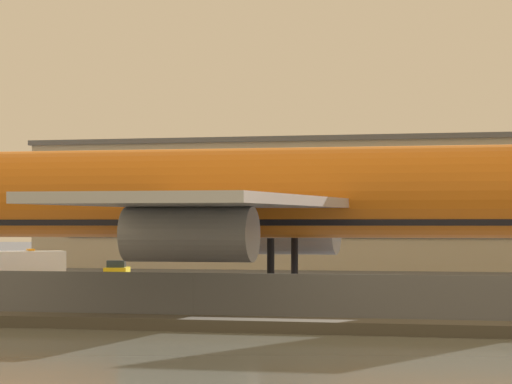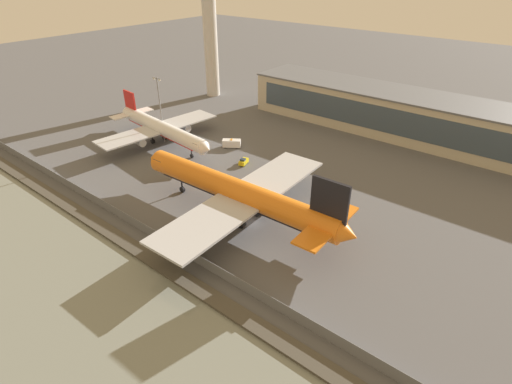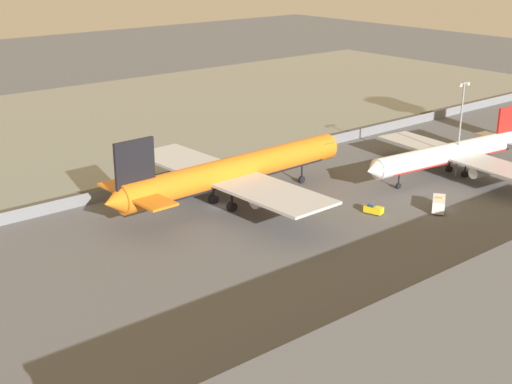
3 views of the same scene
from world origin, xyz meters
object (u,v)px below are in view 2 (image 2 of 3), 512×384
(control_tower, at_px, (210,28))
(apron_light_mast_apron_west, at_px, (160,107))
(ops_van, at_px, (232,143))
(passenger_jet_white_red, at_px, (161,128))
(cargo_jet_orange, at_px, (240,193))
(baggage_tug, at_px, (244,162))

(control_tower, distance_m, apron_light_mast_apron_west, 50.21)
(ops_van, xyz_separation_m, control_tower, (-39.83, 33.63, 23.59))
(passenger_jet_white_red, bearing_deg, apron_light_mast_apron_west, 113.75)
(cargo_jet_orange, distance_m, ops_van, 36.50)
(baggage_tug, bearing_deg, passenger_jet_white_red, -171.33)
(cargo_jet_orange, bearing_deg, baggage_tug, 128.50)
(cargo_jet_orange, relative_size, control_tower, 1.21)
(baggage_tug, height_order, control_tower, control_tower)
(cargo_jet_orange, bearing_deg, ops_van, 134.27)
(ops_van, distance_m, apron_light_mast_apron_west, 22.90)
(ops_van, relative_size, control_tower, 0.12)
(cargo_jet_orange, height_order, baggage_tug, cargo_jet_orange)
(apron_light_mast_apron_west, bearing_deg, baggage_tug, 6.46)
(cargo_jet_orange, height_order, ops_van, cargo_jet_orange)
(cargo_jet_orange, relative_size, baggage_tug, 15.19)
(baggage_tug, distance_m, ops_van, 11.66)
(baggage_tug, bearing_deg, cargo_jet_orange, -51.50)
(control_tower, height_order, apron_light_mast_apron_west, control_tower)
(cargo_jet_orange, distance_m, apron_light_mast_apron_west, 46.95)
(passenger_jet_white_red, xyz_separation_m, apron_light_mast_apron_west, (-0.46, 1.04, 6.15))
(baggage_tug, bearing_deg, apron_light_mast_apron_west, -173.54)
(cargo_jet_orange, distance_m, passenger_jet_white_red, 45.93)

